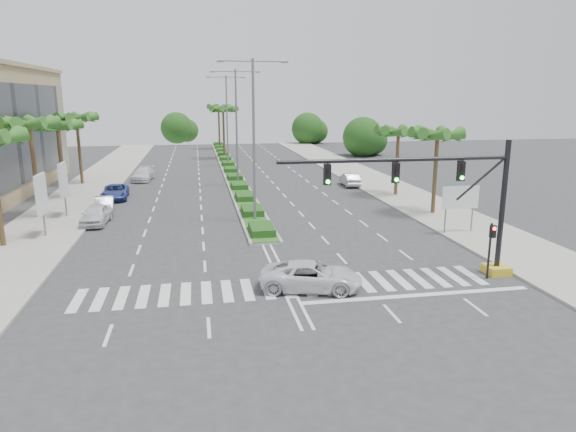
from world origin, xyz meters
name	(u,v)px	position (x,y,z in m)	size (l,w,h in m)	color
ground	(287,287)	(0.00, 0.00, 0.00)	(160.00, 160.00, 0.00)	#333335
footpath_right	(411,199)	(15.20, 20.00, 0.07)	(6.00, 120.00, 0.15)	gray
footpath_left	(64,212)	(-15.20, 20.00, 0.07)	(6.00, 120.00, 0.15)	gray
median	(229,167)	(0.00, 45.00, 0.10)	(2.20, 75.00, 0.20)	gray
median_grass	(229,166)	(0.00, 45.00, 0.22)	(1.80, 75.00, 0.04)	#2E571E
signal_gantry	(463,213)	(9.27, 0.00, 3.46)	(12.60, 1.20, 7.20)	gold
pedestrian_signal	(491,241)	(10.60, -0.68, 2.04)	(0.28, 0.36, 3.00)	black
direction_sign	(460,199)	(13.50, 7.99, 2.45)	(2.70, 0.11, 3.40)	slate
billboard_near	(41,195)	(-14.50, 12.00, 2.96)	(0.18, 2.10, 4.35)	slate
billboard_far	(63,181)	(-14.50, 18.00, 2.96)	(0.18, 2.10, 4.35)	slate
palm_left_mid	(30,127)	(-16.50, 18.00, 7.08)	(4.57, 4.68, 7.95)	brown
palm_left_far	(58,129)	(-16.50, 26.00, 6.50)	(4.57, 4.68, 7.35)	brown
palm_left_end	(77,120)	(-16.50, 34.00, 6.88)	(4.57, 4.68, 7.75)	brown
palm_right_near	(437,137)	(14.50, 14.00, 6.20)	(4.57, 4.68, 7.05)	brown
palm_right_far	(398,134)	(14.50, 22.00, 5.91)	(4.57, 4.68, 6.75)	brown
palm_median_a	(223,111)	(0.00, 55.00, 7.17)	(4.57, 4.68, 8.05)	brown
palm_median_b	(219,109)	(0.00, 70.00, 7.17)	(4.57, 4.68, 8.05)	brown
streetlight_near	(254,132)	(0.00, 14.00, 6.81)	(5.10, 0.25, 12.00)	slate
streetlight_mid	(236,121)	(0.00, 30.00, 6.81)	(5.10, 0.25, 12.00)	slate
streetlight_far	(227,116)	(0.00, 46.00, 6.81)	(5.10, 0.25, 12.00)	slate
car_parked_a	(96,215)	(-11.80, 15.33, 0.74)	(1.74, 4.33, 1.48)	silver
car_parked_b	(104,205)	(-11.80, 19.12, 0.67)	(1.41, 4.04, 1.33)	#9F9FA3
car_parked_c	(115,192)	(-11.80, 25.10, 0.68)	(2.25, 4.89, 1.36)	#304293
car_parked_d	(143,174)	(-10.26, 35.87, 0.72)	(2.01, 4.93, 1.43)	silver
car_crossing	(311,276)	(1.13, -0.49, 0.70)	(2.31, 5.02, 1.39)	white
car_right	(350,180)	(11.80, 28.22, 0.69)	(1.45, 4.16, 1.37)	#A1A1A5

